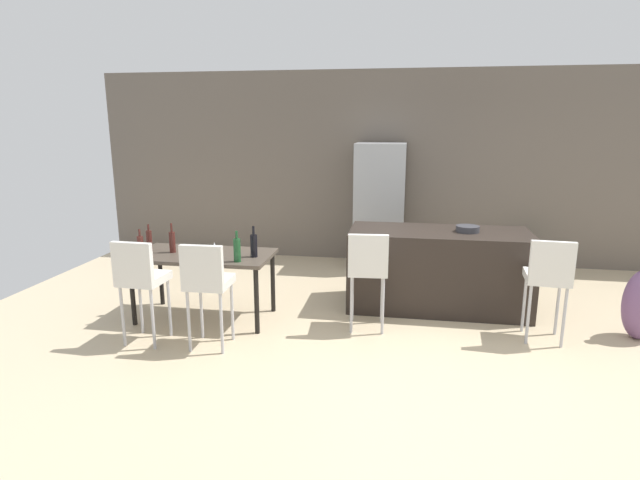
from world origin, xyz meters
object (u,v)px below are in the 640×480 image
object	(u,v)px
wine_bottle_far	(237,250)
wine_bottle_inner	(172,242)
wine_bottle_near	(149,240)
wine_glass_left	(214,247)
wine_bottle_end	(254,245)
dining_chair_near	(140,276)
potted_plant	(531,253)
kitchen_island	(438,269)
dining_table	(204,260)
refrigerator	(380,206)
fruit_bowl	(468,229)
dining_chair_far	(207,279)
wine_bottle_middle	(140,246)
bar_chair_left	(368,266)
bar_chair_middle	(548,274)

from	to	relation	value
wine_bottle_far	wine_bottle_inner	bearing A→B (deg)	163.32
wine_bottle_near	wine_glass_left	xyz separation A→B (m)	(0.84, -0.21, 0.01)
wine_bottle_end	wine_bottle_far	world-z (taller)	wine_bottle_end
dining_chair_near	wine_bottle_near	bearing A→B (deg)	111.30
wine_bottle_inner	potted_plant	xyz separation A→B (m)	(4.29, 2.41, -0.56)
kitchen_island	wine_glass_left	size ratio (longest dim) A/B	11.75
dining_table	wine_bottle_near	xyz separation A→B (m)	(-0.64, 0.04, 0.19)
refrigerator	fruit_bowl	distance (m)	1.96
dining_chair_far	potted_plant	distance (m)	4.80
wine_bottle_middle	wine_bottle_inner	bearing A→B (deg)	37.90
wine_bottle_middle	wine_bottle_near	distance (m)	0.25
kitchen_island	wine_bottle_near	size ratio (longest dim) A/B	6.94
bar_chair_left	dining_chair_near	bearing A→B (deg)	-161.69
dining_table	potted_plant	xyz separation A→B (m)	(3.94, 2.40, -0.37)
wine_bottle_inner	dining_chair_near	bearing A→B (deg)	-89.12
bar_chair_middle	refrigerator	size ratio (longest dim) A/B	0.57
refrigerator	potted_plant	world-z (taller)	refrigerator
dining_chair_near	wine_glass_left	xyz separation A→B (m)	(0.54, 0.57, 0.17)
dining_table	wine_bottle_inner	size ratio (longest dim) A/B	4.59
dining_table	wine_bottle_middle	world-z (taller)	wine_bottle_middle
wine_bottle_far	dining_chair_near	bearing A→B (deg)	-148.72
dining_chair_near	wine_bottle_end	xyz separation A→B (m)	(0.92, 0.70, 0.17)
bar_chair_left	wine_bottle_inner	distance (m)	2.15
refrigerator	fruit_bowl	xyz separation A→B (m)	(1.08, -1.64, 0.04)
bar_chair_middle	dining_chair_near	distance (m)	3.94
wine_bottle_end	wine_bottle_far	bearing A→B (deg)	-118.08
bar_chair_middle	dining_chair_near	size ratio (longest dim) A/B	1.00
dining_table	wine_bottle_far	size ratio (longest dim) A/B	4.64
wine_bottle_inner	potted_plant	world-z (taller)	wine_bottle_inner
dining_chair_far	wine_bottle_near	distance (m)	1.26
kitchen_island	wine_glass_left	world-z (taller)	kitchen_island
wine_bottle_middle	fruit_bowl	size ratio (longest dim) A/B	1.12
dining_table	dining_chair_near	size ratio (longest dim) A/B	1.42
dining_chair_near	wine_bottle_far	distance (m)	0.97
dining_chair_near	fruit_bowl	xyz separation A→B (m)	(3.19, 1.52, 0.26)
wine_bottle_end	potted_plant	world-z (taller)	wine_bottle_end
wine_bottle_middle	wine_bottle_near	world-z (taller)	wine_bottle_near
bar_chair_middle	wine_glass_left	world-z (taller)	bar_chair_middle
wine_bottle_end	refrigerator	bearing A→B (deg)	64.28
wine_bottle_middle	wine_bottle_far	distance (m)	1.09
wine_bottle_far	refrigerator	bearing A→B (deg)	64.09
dining_chair_near	wine_bottle_middle	xyz separation A→B (m)	(-0.27, 0.54, 0.16)
wine_bottle_near	wine_glass_left	world-z (taller)	wine_bottle_near
kitchen_island	refrigerator	bearing A→B (deg)	115.49
bar_chair_left	potted_plant	bearing A→B (deg)	48.68
kitchen_island	wine_bottle_middle	size ratio (longest dim) A/B	6.98
wine_bottle_inner	fruit_bowl	size ratio (longest dim) A/B	1.24
dining_chair_near	refrigerator	size ratio (longest dim) A/B	0.57
wine_bottle_near	fruit_bowl	distance (m)	3.58
dining_chair_far	wine_bottle_far	size ratio (longest dim) A/B	3.26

